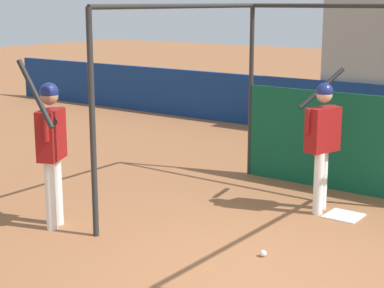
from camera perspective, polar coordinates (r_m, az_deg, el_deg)
name	(u,v)px	position (r m, az deg, el deg)	size (l,w,h in m)	color
ground_plane	(261,276)	(6.70, 6.12, -11.55)	(60.00, 60.00, 0.00)	#935B38
batting_cage	(345,119)	(8.87, 13.48, 2.17)	(3.73, 3.57, 2.70)	#282828
home_plate	(344,216)	(8.60, 13.36, -6.22)	(0.44, 0.44, 0.02)	white
player_batter	(323,135)	(8.48, 11.53, 0.79)	(0.56, 0.94, 1.86)	white
player_waiting	(51,141)	(7.88, -12.41, 0.26)	(0.61, 0.62, 2.09)	white
baseball	(263,253)	(7.14, 6.35, -9.64)	(0.07, 0.07, 0.07)	white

